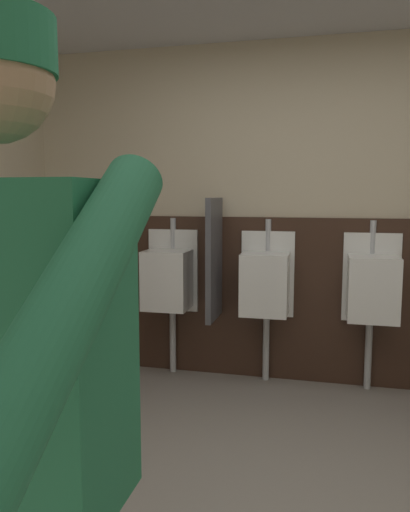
{
  "coord_description": "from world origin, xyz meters",
  "views": [
    {
      "loc": [
        0.1,
        -1.83,
        1.42
      ],
      "look_at": [
        -0.22,
        -0.49,
        1.25
      ],
      "focal_mm": 34.62,
      "sensor_mm": 36.0,
      "label": 1
    }
  ],
  "objects_px": {
    "urinal_right": "(372,287)",
    "person": "(5,428)",
    "urinal_left": "(169,279)",
    "urinal_middle": "(266,283)"
  },
  "relations": [
    {
      "from": "urinal_left",
      "to": "urinal_right",
      "type": "height_order",
      "value": "same"
    },
    {
      "from": "urinal_middle",
      "to": "person",
      "type": "distance_m",
      "value": 2.87
    },
    {
      "from": "urinal_left",
      "to": "person",
      "type": "relative_size",
      "value": 0.72
    },
    {
      "from": "urinal_middle",
      "to": "urinal_right",
      "type": "bearing_deg",
      "value": 0.0
    },
    {
      "from": "urinal_middle",
      "to": "person",
      "type": "bearing_deg",
      "value": -92.73
    },
    {
      "from": "urinal_middle",
      "to": "urinal_right",
      "type": "xyz_separation_m",
      "value": [
        0.75,
        0.0,
        0.0
      ]
    },
    {
      "from": "urinal_left",
      "to": "person",
      "type": "xyz_separation_m",
      "value": [
        0.61,
        -2.86,
        0.23
      ]
    },
    {
      "from": "urinal_right",
      "to": "person",
      "type": "xyz_separation_m",
      "value": [
        -0.89,
        -2.86,
        0.23
      ]
    },
    {
      "from": "urinal_left",
      "to": "urinal_right",
      "type": "relative_size",
      "value": 1.0
    },
    {
      "from": "urinal_left",
      "to": "urinal_right",
      "type": "xyz_separation_m",
      "value": [
        1.5,
        0.0,
        0.0
      ]
    }
  ]
}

